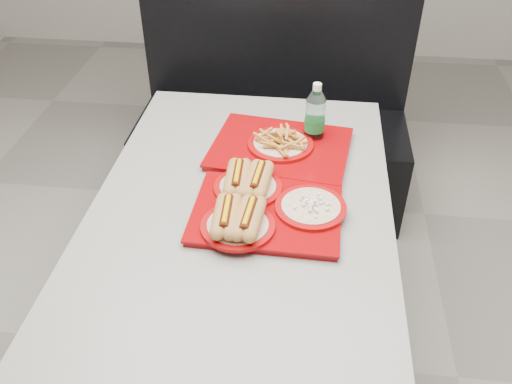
# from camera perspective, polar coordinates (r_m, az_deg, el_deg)

# --- Properties ---
(ground) EXTENTS (6.00, 6.00, 0.00)m
(ground) POSITION_cam_1_polar(r_m,az_deg,el_deg) (2.18, -1.21, -16.87)
(ground) COLOR gray
(ground) RESTS_ON ground
(diner_table) EXTENTS (0.92, 1.42, 0.75)m
(diner_table) POSITION_cam_1_polar(r_m,az_deg,el_deg) (1.74, -1.45, -5.53)
(diner_table) COLOR black
(diner_table) RESTS_ON ground
(booth_bench) EXTENTS (1.30, 0.57, 1.35)m
(booth_bench) POSITION_cam_1_polar(r_m,az_deg,el_deg) (2.73, 1.77, 7.25)
(booth_bench) COLOR black
(booth_bench) RESTS_ON ground
(tray_near) EXTENTS (0.45, 0.39, 0.09)m
(tray_near) POSITION_cam_1_polar(r_m,az_deg,el_deg) (1.57, 0.51, -1.47)
(tray_near) COLOR #810306
(tray_near) RESTS_ON diner_table
(tray_far) EXTENTS (0.50, 0.42, 0.09)m
(tray_far) POSITION_cam_1_polar(r_m,az_deg,el_deg) (1.85, 2.59, 4.89)
(tray_far) COLOR #810306
(tray_far) RESTS_ON diner_table
(water_bottle) EXTENTS (0.07, 0.07, 0.23)m
(water_bottle) POSITION_cam_1_polar(r_m,az_deg,el_deg) (1.88, 6.23, 7.77)
(water_bottle) COLOR silver
(water_bottle) RESTS_ON diner_table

